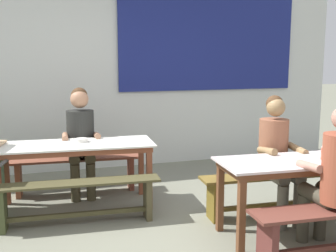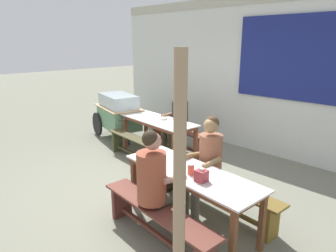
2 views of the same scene
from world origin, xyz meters
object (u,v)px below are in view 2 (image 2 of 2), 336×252
object	(u,v)px
dining_table_far	(158,123)
bench_near_back	(218,190)
bench_far_front	(137,146)
person_center_facing	(178,115)
food_cart	(118,112)
person_near_front	(156,179)
dining_table_near	(191,177)
bench_far_back	(177,135)
person_right_near_table	(206,160)
bench_near_front	(157,219)
tissue_box	(201,176)
condiment_jar	(191,169)
wooden_support_post	(179,191)
soup_bowl	(163,118)

from	to	relation	value
dining_table_far	bench_near_back	xyz separation A→B (m)	(2.11, -0.89, -0.35)
bench_far_front	person_center_facing	world-z (taller)	person_center_facing
food_cart	person_near_front	distance (m)	3.90
bench_near_back	food_cart	bearing A→B (deg)	164.79
dining_table_near	bench_far_front	world-z (taller)	dining_table_near
dining_table_near	bench_far_back	xyz separation A→B (m)	(-2.03, 1.92, -0.36)
person_right_near_table	dining_table_near	bearing A→B (deg)	-75.61
bench_far_back	bench_near_front	xyz separation A→B (m)	(2.00, -2.43, 0.00)
dining_table_far	tissue_box	distance (m)	2.79
bench_far_front	person_center_facing	distance (m)	1.08
bench_near_back	condiment_jar	bearing A→B (deg)	-87.38
bench_near_back	tissue_box	distance (m)	0.84
bench_far_front	food_cart	distance (m)	1.55
bench_near_front	person_center_facing	world-z (taller)	person_center_facing
bench_far_front	person_right_near_table	world-z (taller)	person_right_near_table
person_center_facing	tissue_box	size ratio (longest dim) A/B	8.74
bench_far_front	wooden_support_post	world-z (taller)	wooden_support_post
person_near_front	wooden_support_post	distance (m)	1.03
bench_near_front	tissue_box	xyz separation A→B (m)	(0.30, 0.39, 0.49)
dining_table_near	person_near_front	size ratio (longest dim) A/B	1.43
dining_table_near	person_near_front	bearing A→B (deg)	-105.18
dining_table_far	wooden_support_post	size ratio (longest dim) A/B	0.81
soup_bowl	wooden_support_post	size ratio (longest dim) A/B	0.07
bench_near_back	wooden_support_post	bearing A→B (deg)	-65.51
dining_table_far	soup_bowl	xyz separation A→B (m)	(0.07, 0.07, 0.10)
person_near_front	bench_far_back	bearing A→B (deg)	129.05
person_near_front	wooden_support_post	size ratio (longest dim) A/B	0.60
person_center_facing	food_cart	bearing A→B (deg)	-166.37
person_center_facing	bench_far_front	bearing A→B (deg)	-98.55
food_cart	tissue_box	distance (m)	4.10
bench_far_back	soup_bowl	bearing A→B (deg)	-85.55
dining_table_far	bench_near_back	distance (m)	2.31
person_center_facing	person_near_front	size ratio (longest dim) A/B	1.00
bench_near_back	food_cart	distance (m)	3.69
condiment_jar	wooden_support_post	distance (m)	1.13
bench_far_back	bench_far_front	distance (m)	1.03
person_right_near_table	soup_bowl	xyz separation A→B (m)	(-1.88, 1.03, 0.04)
soup_bowl	wooden_support_post	distance (m)	3.65
dining_table_near	tissue_box	bearing A→B (deg)	-25.41
person_center_facing	person_near_front	bearing A→B (deg)	-51.16
dining_table_near	bench_near_front	distance (m)	0.63
bench_far_front	person_center_facing	xyz separation A→B (m)	(0.15, 0.97, 0.47)
person_near_front	tissue_box	size ratio (longest dim) A/B	8.70
bench_near_back	person_near_front	world-z (taller)	person_near_front
bench_far_front	tissue_box	distance (m)	2.63
bench_near_back	wooden_support_post	distance (m)	1.79
bench_far_front	food_cart	size ratio (longest dim) A/B	0.99
person_near_front	food_cart	bearing A→B (deg)	150.46
bench_near_back	soup_bowl	size ratio (longest dim) A/B	12.91
wooden_support_post	tissue_box	bearing A→B (deg)	118.21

